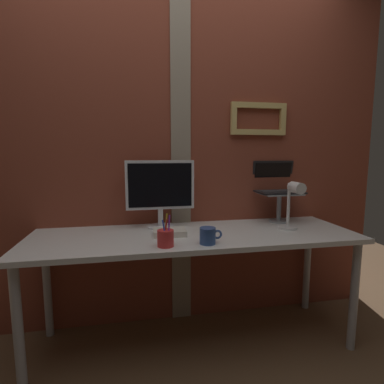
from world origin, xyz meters
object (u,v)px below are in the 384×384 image
object	(u,v)px
laptop	(276,183)
desk_lamp	(293,201)
monitor	(160,188)
pen_cup	(166,238)
coffee_mug	(208,236)

from	to	relation	value
laptop	desk_lamp	xyz separation A→B (m)	(-0.04, -0.32, -0.08)
monitor	laptop	xyz separation A→B (m)	(0.86, 0.07, 0.01)
pen_cup	coffee_mug	bearing A→B (deg)	0.05
monitor	coffee_mug	xyz separation A→B (m)	(0.23, -0.41, -0.22)
monitor	desk_lamp	size ratio (longest dim) A/B	1.41
coffee_mug	pen_cup	bearing A→B (deg)	-179.95
monitor	desk_lamp	distance (m)	0.87
laptop	desk_lamp	size ratio (longest dim) A/B	1.00
coffee_mug	desk_lamp	bearing A→B (deg)	15.20
laptop	coffee_mug	world-z (taller)	laptop
monitor	laptop	distance (m)	0.86
desk_lamp	pen_cup	distance (m)	0.87
monitor	coffee_mug	bearing A→B (deg)	-61.32
monitor	coffee_mug	size ratio (longest dim) A/B	3.55
monitor	desk_lamp	bearing A→B (deg)	-16.90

